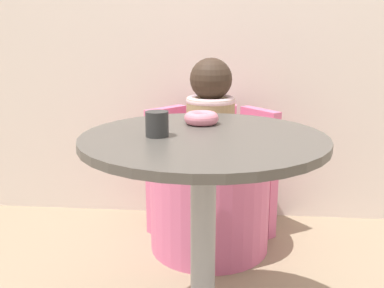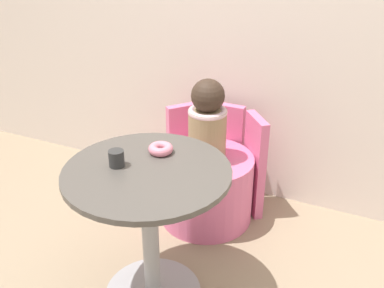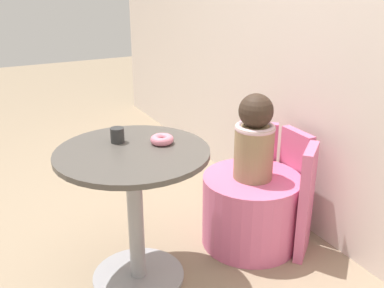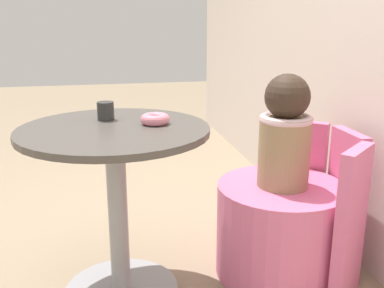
{
  "view_description": "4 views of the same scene",
  "coord_description": "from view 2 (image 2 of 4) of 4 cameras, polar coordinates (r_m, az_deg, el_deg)",
  "views": [
    {
      "loc": [
        -0.0,
        -1.21,
        0.98
      ],
      "look_at": [
        -0.15,
        0.42,
        0.57
      ],
      "focal_mm": 42.0,
      "sensor_mm": 36.0,
      "label": 1
    },
    {
      "loc": [
        0.76,
        -1.34,
        1.63
      ],
      "look_at": [
        -0.06,
        0.43,
        0.63
      ],
      "focal_mm": 42.0,
      "sensor_mm": 36.0,
      "label": 2
    },
    {
      "loc": [
        1.71,
        -0.59,
        1.45
      ],
      "look_at": [
        -0.11,
        0.35,
        0.65
      ],
      "focal_mm": 42.0,
      "sensor_mm": 36.0,
      "label": 3
    },
    {
      "loc": [
        1.54,
        -0.02,
        1.08
      ],
      "look_at": [
        -0.11,
        0.33,
        0.6
      ],
      "focal_mm": 42.0,
      "sensor_mm": 36.0,
      "label": 4
    }
  ],
  "objects": [
    {
      "name": "round_table",
      "position": [
        1.97,
        -5.48,
        -8.33
      ],
      "size": [
        0.71,
        0.71,
        0.69
      ],
      "color": "#99999E",
      "rests_on": "ground_plane"
    },
    {
      "name": "tub_chair",
      "position": [
        2.64,
        1.83,
        -5.59
      ],
      "size": [
        0.54,
        0.54,
        0.4
      ],
      "color": "#DB6693",
      "rests_on": "ground_plane"
    },
    {
      "name": "booth_backrest",
      "position": [
        2.77,
        3.68,
        -1.43
      ],
      "size": [
        0.64,
        0.23,
        0.62
      ],
      "color": "#DB6693",
      "rests_on": "ground_plane"
    },
    {
      "name": "donut",
      "position": [
        1.98,
        -3.99,
        -0.61
      ],
      "size": [
        0.11,
        0.11,
        0.04
      ],
      "color": "pink",
      "rests_on": "round_table"
    },
    {
      "name": "child_figure",
      "position": [
        2.44,
        1.98,
        2.84
      ],
      "size": [
        0.21,
        0.21,
        0.46
      ],
      "color": "#937A56",
      "rests_on": "tub_chair"
    },
    {
      "name": "back_wall",
      "position": [
        2.62,
        7.89,
        17.45
      ],
      "size": [
        6.0,
        0.06,
        2.4
      ],
      "color": "silver",
      "rests_on": "ground_plane"
    },
    {
      "name": "cup",
      "position": [
        1.89,
        -9.57,
        -1.81
      ],
      "size": [
        0.07,
        0.07,
        0.07
      ],
      "color": "#2D2D2D",
      "rests_on": "round_table"
    }
  ]
}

